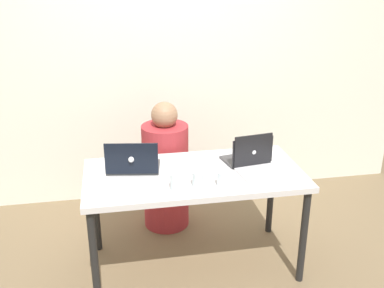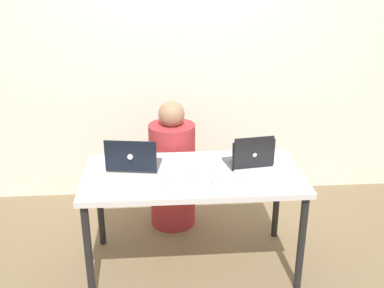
{
  "view_description": "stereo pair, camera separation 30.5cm",
  "coord_description": "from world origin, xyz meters",
  "px_view_note": "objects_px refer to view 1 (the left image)",
  "views": [
    {
      "loc": [
        -0.52,
        -2.72,
        2.04
      ],
      "look_at": [
        0.0,
        0.07,
        0.92
      ],
      "focal_mm": 42.0,
      "sensor_mm": 36.0,
      "label": 1
    },
    {
      "loc": [
        -0.22,
        -2.76,
        2.04
      ],
      "look_at": [
        0.0,
        0.07,
        0.92
      ],
      "focal_mm": 42.0,
      "sensor_mm": 36.0,
      "label": 2
    }
  ],
  "objects_px": {
    "laptop_front_right": "(258,165)",
    "water_glass_right": "(223,180)",
    "laptop_back_left": "(133,164)",
    "person_at_center": "(166,172)",
    "laptop_back_right": "(247,157)",
    "water_glass_center": "(198,180)",
    "water_glass_left": "(176,182)"
  },
  "relations": [
    {
      "from": "laptop_front_right",
      "to": "water_glass_right",
      "type": "relative_size",
      "value": 3.25
    },
    {
      "from": "laptop_back_left",
      "to": "laptop_front_right",
      "type": "bearing_deg",
      "value": 177.37
    },
    {
      "from": "person_at_center",
      "to": "laptop_back_right",
      "type": "height_order",
      "value": "person_at_center"
    },
    {
      "from": "laptop_back_left",
      "to": "water_glass_center",
      "type": "relative_size",
      "value": 3.93
    },
    {
      "from": "laptop_back_right",
      "to": "laptop_front_right",
      "type": "distance_m",
      "value": 0.17
    },
    {
      "from": "laptop_back_right",
      "to": "water_glass_center",
      "type": "distance_m",
      "value": 0.51
    },
    {
      "from": "person_at_center",
      "to": "water_glass_left",
      "type": "height_order",
      "value": "person_at_center"
    },
    {
      "from": "water_glass_right",
      "to": "laptop_back_right",
      "type": "bearing_deg",
      "value": 50.95
    },
    {
      "from": "laptop_back_right",
      "to": "water_glass_left",
      "type": "bearing_deg",
      "value": 18.23
    },
    {
      "from": "laptop_back_right",
      "to": "person_at_center",
      "type": "bearing_deg",
      "value": -54.61
    },
    {
      "from": "laptop_back_left",
      "to": "laptop_front_right",
      "type": "height_order",
      "value": "laptop_front_right"
    },
    {
      "from": "water_glass_left",
      "to": "laptop_back_right",
      "type": "bearing_deg",
      "value": 28.93
    },
    {
      "from": "laptop_front_right",
      "to": "water_glass_center",
      "type": "bearing_deg",
      "value": -171.72
    },
    {
      "from": "laptop_back_left",
      "to": "water_glass_center",
      "type": "bearing_deg",
      "value": 151.33
    },
    {
      "from": "laptop_back_left",
      "to": "laptop_front_right",
      "type": "distance_m",
      "value": 0.85
    },
    {
      "from": "water_glass_right",
      "to": "laptop_back_left",
      "type": "bearing_deg",
      "value": 149.02
    },
    {
      "from": "laptop_back_right",
      "to": "water_glass_center",
      "type": "xyz_separation_m",
      "value": [
        -0.42,
        -0.3,
        -0.0
      ]
    },
    {
      "from": "water_glass_right",
      "to": "water_glass_center",
      "type": "xyz_separation_m",
      "value": [
        -0.16,
        0.03,
        0.0
      ]
    },
    {
      "from": "person_at_center",
      "to": "laptop_front_right",
      "type": "bearing_deg",
      "value": 131.41
    },
    {
      "from": "laptop_front_right",
      "to": "person_at_center",
      "type": "bearing_deg",
      "value": 120.85
    },
    {
      "from": "water_glass_center",
      "to": "laptop_back_left",
      "type": "bearing_deg",
      "value": 142.21
    },
    {
      "from": "laptop_back_left",
      "to": "water_glass_left",
      "type": "bearing_deg",
      "value": 137.21
    },
    {
      "from": "laptop_back_left",
      "to": "water_glass_right",
      "type": "xyz_separation_m",
      "value": [
        0.55,
        -0.33,
        -0.01
      ]
    },
    {
      "from": "water_glass_center",
      "to": "water_glass_left",
      "type": "xyz_separation_m",
      "value": [
        -0.14,
        -0.01,
        0.0
      ]
    },
    {
      "from": "laptop_back_right",
      "to": "water_glass_left",
      "type": "distance_m",
      "value": 0.64
    },
    {
      "from": "water_glass_center",
      "to": "person_at_center",
      "type": "bearing_deg",
      "value": 97.71
    },
    {
      "from": "laptop_back_left",
      "to": "water_glass_center",
      "type": "height_order",
      "value": "laptop_back_left"
    },
    {
      "from": "laptop_back_left",
      "to": "laptop_back_right",
      "type": "height_order",
      "value": "laptop_back_left"
    },
    {
      "from": "laptop_front_right",
      "to": "water_glass_center",
      "type": "height_order",
      "value": "laptop_front_right"
    },
    {
      "from": "person_at_center",
      "to": "water_glass_left",
      "type": "distance_m",
      "value": 0.88
    },
    {
      "from": "laptop_front_right",
      "to": "water_glass_center",
      "type": "xyz_separation_m",
      "value": [
        -0.44,
        -0.13,
        -0.01
      ]
    },
    {
      "from": "person_at_center",
      "to": "laptop_back_left",
      "type": "distance_m",
      "value": 0.66
    }
  ]
}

